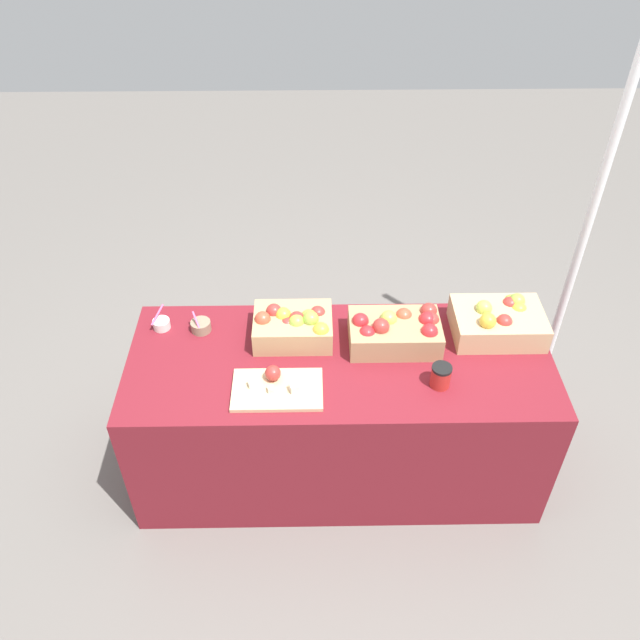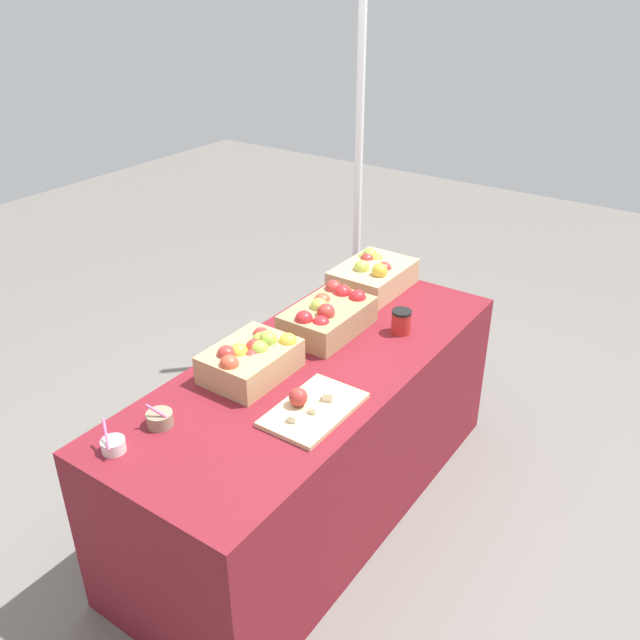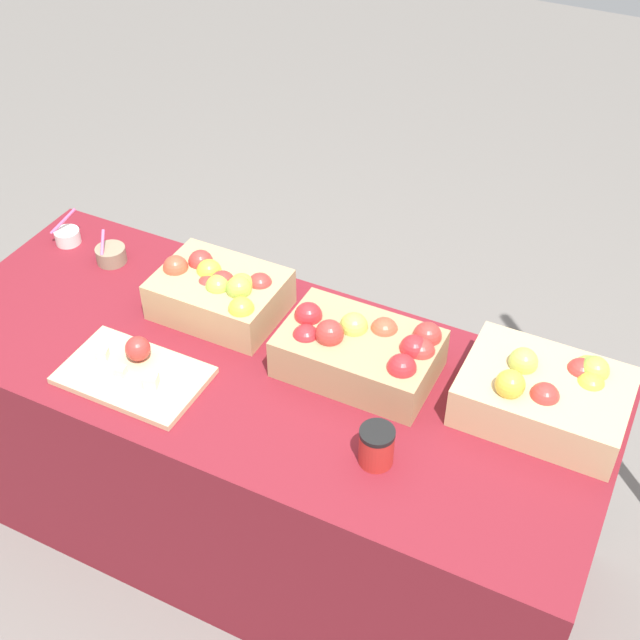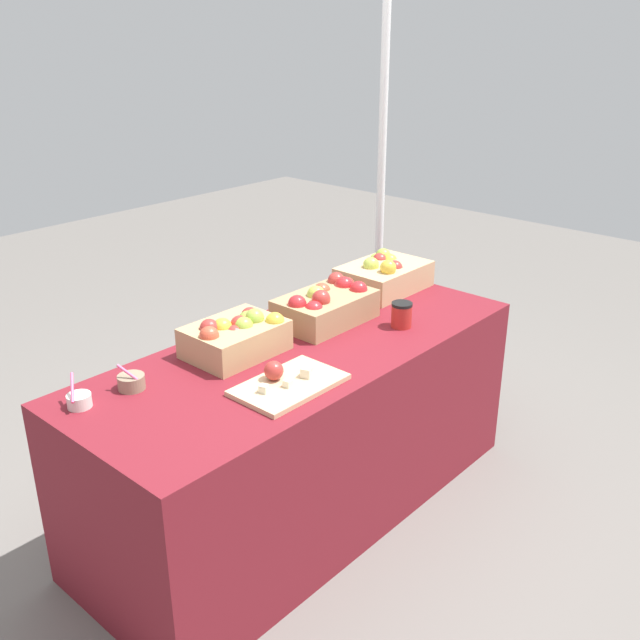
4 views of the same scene
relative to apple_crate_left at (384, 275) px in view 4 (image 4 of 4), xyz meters
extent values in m
plane|color=slate|center=(-0.73, -0.16, -0.81)|extent=(10.00, 10.00, 0.00)
cube|color=maroon|center=(-0.73, -0.16, -0.44)|extent=(1.90, 0.76, 0.74)
cube|color=tan|center=(0.00, 0.00, -0.01)|extent=(0.41, 0.29, 0.12)
sphere|color=#B2332D|center=(0.00, -0.06, 0.04)|extent=(0.07, 0.07, 0.07)
sphere|color=#B2C64C|center=(-0.07, 0.02, 0.06)|extent=(0.07, 0.07, 0.07)
sphere|color=gold|center=(0.09, 0.04, 0.04)|extent=(0.07, 0.07, 0.07)
sphere|color=gold|center=(-0.08, -0.08, 0.07)|extent=(0.07, 0.07, 0.07)
sphere|color=#99B742|center=(0.09, 0.08, 0.05)|extent=(0.07, 0.07, 0.07)
sphere|color=#99B742|center=(0.07, 0.10, 0.03)|extent=(0.07, 0.07, 0.07)
sphere|color=#B2332D|center=(0.06, 0.07, 0.04)|extent=(0.07, 0.07, 0.07)
cube|color=tan|center=(-0.49, -0.06, -0.01)|extent=(0.41, 0.26, 0.12)
sphere|color=#B2332D|center=(-0.34, -0.03, 0.03)|extent=(0.08, 0.08, 0.08)
sphere|color=#B2332D|center=(-0.32, -0.04, 0.04)|extent=(0.08, 0.08, 0.08)
sphere|color=#B2332D|center=(-0.55, -0.10, 0.06)|extent=(0.08, 0.08, 0.08)
sphere|color=red|center=(-0.34, -0.04, 0.05)|extent=(0.08, 0.08, 0.08)
sphere|color=red|center=(-0.64, -0.05, 0.05)|extent=(0.08, 0.08, 0.08)
sphere|color=#B2C64C|center=(-0.51, -0.04, 0.05)|extent=(0.08, 0.08, 0.08)
sphere|color=#B2332D|center=(-0.33, 0.01, 0.05)|extent=(0.08, 0.08, 0.08)
sphere|color=red|center=(-0.61, -0.12, 0.03)|extent=(0.08, 0.08, 0.08)
sphere|color=#D14C33|center=(-0.44, 0.00, 0.04)|extent=(0.08, 0.08, 0.08)
sphere|color=red|center=(-0.34, -0.12, 0.05)|extent=(0.08, 0.08, 0.08)
cube|color=tan|center=(-0.94, -0.01, -0.01)|extent=(0.36, 0.26, 0.12)
sphere|color=#B2332D|center=(-0.83, 0.02, 0.04)|extent=(0.07, 0.07, 0.07)
sphere|color=#99B742|center=(-0.86, -0.04, 0.06)|extent=(0.07, 0.07, 0.07)
sphere|color=gold|center=(-0.82, -0.10, 0.04)|extent=(0.07, 0.07, 0.07)
sphere|color=#99B742|center=(-0.87, -0.01, 0.04)|extent=(0.07, 0.07, 0.07)
sphere|color=gold|center=(-0.99, 0.00, 0.04)|extent=(0.07, 0.07, 0.07)
sphere|color=#99B742|center=(-0.93, -0.04, 0.04)|extent=(0.07, 0.07, 0.07)
sphere|color=#B2332D|center=(-0.93, -0.02, 0.04)|extent=(0.07, 0.07, 0.07)
sphere|color=#B2332D|center=(-1.03, 0.03, 0.05)|extent=(0.07, 0.07, 0.07)
sphere|color=#B2332D|center=(-0.97, -0.04, 0.02)|extent=(0.07, 0.07, 0.07)
sphere|color=#D14C33|center=(-1.08, -0.03, 0.05)|extent=(0.07, 0.07, 0.07)
cube|color=#D1B284|center=(-1.01, -0.36, -0.06)|extent=(0.38, 0.24, 0.02)
cube|color=beige|center=(-0.94, -0.37, -0.03)|extent=(0.04, 0.04, 0.04)
cube|color=beige|center=(-1.03, -0.38, -0.04)|extent=(0.03, 0.03, 0.03)
cube|color=beige|center=(-1.11, -0.34, -0.04)|extent=(0.03, 0.03, 0.03)
sphere|color=#B2332D|center=(-1.03, -0.30, -0.02)|extent=(0.07, 0.07, 0.07)
cylinder|color=gray|center=(-1.37, 0.04, -0.04)|extent=(0.09, 0.09, 0.05)
cylinder|color=#EA598C|center=(-1.39, 0.03, 0.00)|extent=(0.04, 0.07, 0.05)
cylinder|color=silver|center=(-1.56, 0.06, -0.05)|extent=(0.08, 0.08, 0.04)
cylinder|color=#EA598C|center=(-1.57, 0.07, 0.00)|extent=(0.06, 0.09, 0.07)
cylinder|color=red|center=(-0.32, -0.33, -0.02)|extent=(0.08, 0.08, 0.09)
cylinder|color=black|center=(-0.32, -0.33, 0.03)|extent=(0.09, 0.09, 0.01)
cylinder|color=white|center=(0.46, 0.38, 0.32)|extent=(0.04, 0.04, 2.26)
camera|label=1|loc=(-0.86, -2.26, 1.96)|focal=36.79mm
camera|label=2|loc=(-2.61, -1.50, 1.36)|focal=37.80mm
camera|label=3|loc=(0.16, -1.59, 1.53)|focal=47.89mm
camera|label=4|loc=(-2.56, -1.89, 1.09)|focal=40.12mm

